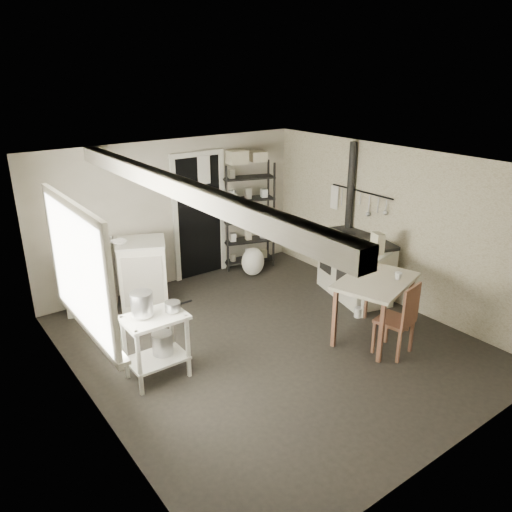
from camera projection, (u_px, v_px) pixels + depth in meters
floor at (270, 342)px, 6.42m from camera, size 5.00×5.00×0.00m
ceiling at (272, 164)px, 5.60m from camera, size 5.00×5.00×0.00m
wall_back at (173, 213)px, 7.88m from camera, size 4.50×0.02×2.30m
wall_front at (457, 347)px, 4.13m from camera, size 4.50×0.02×2.30m
wall_left at (85, 310)px, 4.76m from camera, size 0.02×5.00×2.30m
wall_right at (392, 226)px, 7.25m from camera, size 0.02×5.00×2.30m
window at (77, 269)px, 4.80m from camera, size 0.12×1.76×1.28m
doorway at (199, 218)px, 8.17m from camera, size 0.96×0.10×2.08m
ceiling_beam at (177, 187)px, 4.97m from camera, size 0.18×5.00×0.18m
wallpaper_panel at (392, 226)px, 7.25m from camera, size 0.01×5.00×2.30m
utensil_rail at (361, 192)px, 7.53m from camera, size 0.06×1.20×0.44m
prep_table at (156, 346)px, 5.57m from camera, size 0.68×0.49×0.78m
stockpot at (142, 304)px, 5.36m from camera, size 0.32×0.32×0.26m
saucepan at (173, 306)px, 5.50m from camera, size 0.18×0.18×0.10m
bucket at (162, 343)px, 5.66m from camera, size 0.27×0.27×0.26m
base_cabinets at (117, 276)px, 7.26m from camera, size 1.62×1.20×0.98m
mixing_bowl at (119, 246)px, 7.04m from camera, size 0.33×0.33×0.07m
counter_cup at (92, 252)px, 6.77m from camera, size 0.15×0.15×0.10m
shelf_rack at (248, 214)px, 8.54m from camera, size 0.93×0.59×1.84m
shelf_jar at (234, 193)px, 8.17m from camera, size 0.12×0.12×0.21m
storage_box_a at (237, 153)px, 8.08m from camera, size 0.35×0.32×0.21m
storage_box_b at (258, 152)px, 8.28m from camera, size 0.31×0.30×0.16m
stove at (355, 269)px, 7.59m from camera, size 0.94×1.32×0.94m
stovepipe at (351, 187)px, 7.64m from camera, size 0.15×0.15×1.51m
side_ledge at (373, 284)px, 7.10m from camera, size 0.64×0.45×0.90m
oats_box at (377, 245)px, 6.89m from camera, size 0.17×0.22×0.29m
work_table at (373, 312)px, 6.39m from camera, size 1.27×1.06×0.83m
table_cup at (398, 281)px, 6.24m from camera, size 0.13×0.13×0.09m
chair at (395, 317)px, 6.03m from camera, size 0.47×0.48×0.95m
flour_sack at (253, 262)px, 8.40m from camera, size 0.49×0.44×0.48m
floor_crock at (358, 312)px, 7.05m from camera, size 0.14×0.14×0.14m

